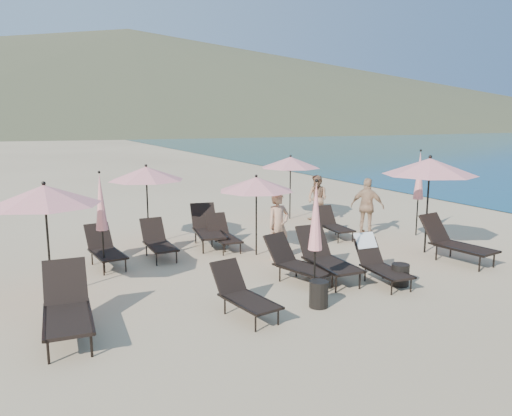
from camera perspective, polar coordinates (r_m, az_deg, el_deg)
name	(u,v)px	position (r m, az deg, el deg)	size (l,w,h in m)	color
ground	(349,286)	(10.59, 10.59, -8.74)	(800.00, 800.00, 0.00)	#D6BA8C
volcanic_headland	(148,80)	(320.96, -12.22, 14.14)	(690.00, 690.00, 55.00)	brown
lounger_0	(67,306)	(8.51, -20.80, -10.48)	(0.83, 1.89, 1.06)	black
lounger_1	(243,293)	(8.82, -1.50, -9.73)	(0.81, 1.56, 0.86)	black
lounger_2	(297,262)	(10.57, 4.68, -6.15)	(1.04, 1.72, 0.93)	black
lounger_3	(326,257)	(10.82, 8.02, -5.55)	(0.76, 1.83, 1.03)	black
lounger_4	(379,261)	(10.83, 13.84, -5.93)	(0.66, 1.55, 0.94)	black
lounger_5	(454,241)	(12.93, 21.74, -3.55)	(0.95, 1.91, 1.05)	black
lounger_6	(105,248)	(12.19, -16.90, -4.42)	(0.77, 1.62, 0.90)	black
lounger_7	(158,241)	(12.61, -11.13, -3.71)	(0.60, 1.54, 0.88)	black
lounger_8	(208,227)	(13.59, -5.56, -2.23)	(0.98, 1.90, 1.04)	black
lounger_9	(223,234)	(13.23, -3.82, -2.94)	(0.64, 1.51, 0.85)	black
lounger_10	(333,224)	(14.60, 8.80, -1.81)	(0.67, 1.50, 0.84)	black
umbrella_open_0	(44,195)	(10.15, -23.02, 1.37)	(2.09, 2.09, 2.25)	black
umbrella_open_1	(256,184)	(12.31, 0.03, 2.75)	(1.90, 1.90, 2.04)	black
umbrella_open_2	(430,167)	(13.23, 19.24, 4.48)	(2.33, 2.33, 2.51)	black
umbrella_open_3	(146,174)	(13.75, -12.43, 3.86)	(2.04, 2.04, 2.20)	black
umbrella_open_4	(290,162)	(16.92, 3.96, 5.23)	(2.04, 2.04, 2.19)	black
umbrella_closed_0	(316,217)	(9.26, 6.84, -1.02)	(0.27, 0.27, 2.32)	black
umbrella_closed_1	(419,176)	(15.19, 18.16, 3.50)	(0.30, 0.30, 2.53)	black
umbrella_closed_2	(101,203)	(11.39, -17.32, 0.60)	(0.27, 0.27, 2.29)	black
side_table_0	(319,294)	(9.31, 7.18, -9.74)	(0.35, 0.35, 0.49)	black
side_table_1	(400,275)	(10.79, 16.16, -7.34)	(0.36, 0.36, 0.46)	black
beachgoer_a	(278,226)	(12.12, 2.57, -2.08)	(0.60, 0.40, 1.66)	tan
beachgoer_b	(317,198)	(16.71, 7.03, 1.09)	(0.75, 0.59, 1.55)	#9A6F4F
beachgoer_c	(367,207)	(15.03, 12.60, 0.16)	(0.99, 0.41, 1.69)	tan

